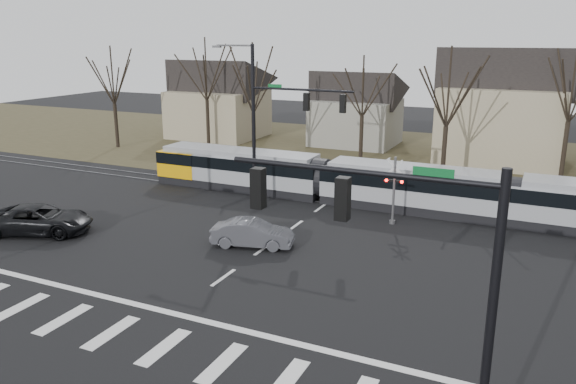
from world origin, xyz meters
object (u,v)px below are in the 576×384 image
at_px(suv, 39,219).
at_px(rail_crossing_signal, 394,193).
at_px(tram, 410,186).
at_px(sedan, 252,233).

xyz_separation_m(suv, rail_crossing_signal, (17.47, 9.90, 1.09)).
bearing_deg(suv, tram, -75.66).
height_order(suv, rail_crossing_signal, rail_crossing_signal).
distance_m(sedan, suv, 12.20).
bearing_deg(sedan, rail_crossing_signal, -55.64).
relative_size(tram, suv, 5.93).
relative_size(sedan, rail_crossing_signal, 1.13).
relative_size(suv, rail_crossing_signal, 1.57).
bearing_deg(suv, sedan, -96.86).
distance_m(suv, rail_crossing_signal, 20.11).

